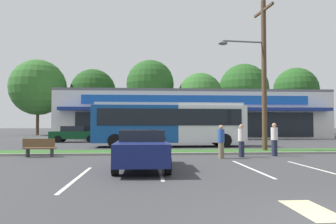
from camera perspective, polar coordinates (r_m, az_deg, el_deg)
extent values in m
cube|color=#2D5B23|center=(19.14, 6.64, -7.04)|extent=(56.00, 2.20, 0.12)
cube|color=gray|center=(17.95, 7.37, -7.37)|extent=(56.00, 0.24, 0.12)
cube|color=silver|center=(10.63, -15.89, -11.27)|extent=(0.12, 4.80, 0.01)
cube|color=silver|center=(12.00, -1.53, -10.29)|extent=(0.12, 4.80, 0.01)
cube|color=silver|center=(12.79, 14.52, -9.71)|extent=(0.12, 4.80, 0.01)
cube|color=silver|center=(13.45, 25.05, -9.20)|extent=(0.12, 4.80, 0.01)
cube|color=beige|center=(7.19, 24.28, -15.66)|extent=(0.70, 1.60, 0.01)
cube|color=silver|center=(40.75, 4.00, -0.77)|extent=(31.51, 10.99, 5.32)
cube|color=black|center=(35.27, 5.26, -2.29)|extent=(26.47, 0.08, 2.77)
cube|color=navy|center=(34.65, 5.43, 0.53)|extent=(29.62, 1.40, 0.35)
cube|color=#1959AD|center=(35.33, 5.26, 2.21)|extent=(25.21, 0.16, 0.96)
cube|color=slate|center=(40.91, 3.99, 3.17)|extent=(31.51, 10.99, 0.30)
cylinder|color=#473323|center=(51.56, -22.28, -1.61)|extent=(0.44, 0.44, 4.05)
sphere|color=#2D6026|center=(51.85, -22.20, 4.10)|extent=(8.34, 8.34, 8.34)
cylinder|color=#473323|center=(51.33, -13.29, -1.66)|extent=(0.44, 0.44, 4.12)
sphere|color=#1E4719|center=(51.57, -13.24, 3.57)|extent=(7.06, 7.06, 7.06)
cylinder|color=#473323|center=(49.20, -3.21, -1.10)|extent=(0.44, 0.44, 5.15)
sphere|color=#23511E|center=(49.58, -3.20, 5.06)|extent=(7.33, 7.33, 7.33)
cylinder|color=#473323|center=(48.62, 5.79, -2.04)|extent=(0.44, 0.44, 3.52)
sphere|color=#2D6026|center=(48.81, 5.77, 3.02)|extent=(6.78, 6.78, 6.78)
cylinder|color=#473323|center=(52.03, 13.45, -1.52)|extent=(0.44, 0.44, 4.38)
sphere|color=#23511E|center=(52.33, 13.40, 4.10)|extent=(7.85, 7.85, 7.85)
cylinder|color=#473323|center=(56.79, 21.95, -1.35)|extent=(0.44, 0.44, 4.63)
sphere|color=#23511E|center=(57.07, 21.88, 3.72)|extent=(7.27, 7.27, 7.27)
cylinder|color=#4C3826|center=(20.32, 16.79, 6.22)|extent=(0.30, 0.30, 9.25)
cube|color=#4C3826|center=(21.28, 16.67, 17.01)|extent=(0.37, 2.40, 0.14)
cylinder|color=#59595B|center=(20.19, 13.34, 12.14)|extent=(2.60, 0.35, 0.10)
ellipsoid|color=#59595B|center=(19.69, 9.78, 12.02)|extent=(0.56, 0.32, 0.24)
cube|color=#144793|center=(23.81, -5.88, -2.13)|extent=(6.21, 2.66, 2.70)
cube|color=silver|center=(24.39, 7.42, -2.12)|extent=(5.09, 2.64, 2.70)
cube|color=silver|center=(23.95, 0.18, 1.33)|extent=(10.80, 2.49, 0.20)
cube|color=black|center=(22.61, 0.49, -0.91)|extent=(10.31, 0.25, 1.19)
cube|color=black|center=(25.07, 13.12, -1.34)|extent=(0.10, 2.17, 1.51)
cylinder|color=black|center=(25.75, 8.70, -4.78)|extent=(1.01, 0.32, 1.00)
cylinder|color=black|center=(23.48, 10.07, -5.03)|extent=(1.01, 0.32, 1.00)
cylinder|color=black|center=(25.05, -1.99, -4.88)|extent=(1.01, 0.32, 1.00)
cylinder|color=black|center=(22.71, -1.67, -5.17)|extent=(1.01, 0.32, 1.00)
cylinder|color=black|center=(25.07, -9.07, -4.85)|extent=(1.01, 0.32, 1.00)
cylinder|color=black|center=(22.73, -9.48, -5.14)|extent=(1.01, 0.32, 1.00)
cube|color=brown|center=(17.81, -21.91, -6.02)|extent=(1.60, 0.45, 0.06)
cube|color=brown|center=(17.60, -22.09, -5.15)|extent=(1.60, 0.06, 0.44)
cube|color=#333338|center=(17.65, -20.03, -6.81)|extent=(0.08, 0.36, 0.45)
cube|color=#333338|center=(18.02, -23.77, -6.66)|extent=(0.08, 0.36, 0.45)
cube|color=navy|center=(12.17, -4.65, -6.89)|extent=(1.84, 4.68, 0.75)
cube|color=black|center=(12.37, -4.63, -4.15)|extent=(1.62, 2.10, 0.40)
cylinder|color=black|center=(10.80, -0.03, -9.51)|extent=(0.22, 0.64, 0.64)
cylinder|color=black|center=(10.82, -9.43, -9.47)|extent=(0.22, 0.64, 0.64)
cylinder|color=black|center=(13.67, -0.89, -7.95)|extent=(0.22, 0.64, 0.64)
cylinder|color=black|center=(13.69, -8.28, -7.92)|extent=(0.22, 0.64, 0.64)
cube|color=black|center=(31.28, 7.89, -4.04)|extent=(4.42, 1.87, 0.66)
cube|color=black|center=(31.31, 8.28, -2.94)|extent=(1.99, 1.65, 0.54)
cylinder|color=black|center=(30.17, 5.69, -4.74)|extent=(0.64, 0.22, 0.64)
cylinder|color=black|center=(31.92, 5.15, -4.60)|extent=(0.64, 0.22, 0.64)
cylinder|color=black|center=(30.75, 10.74, -4.67)|extent=(0.64, 0.22, 0.64)
cylinder|color=black|center=(32.47, 9.94, -4.53)|extent=(0.64, 0.22, 0.64)
cube|color=#B7B7BC|center=(30.35, -4.04, -4.05)|extent=(4.21, 1.84, 0.72)
cube|color=black|center=(30.34, -3.64, -2.98)|extent=(1.90, 1.62, 0.42)
cylinder|color=black|center=(29.52, -6.59, -4.80)|extent=(0.64, 0.22, 0.64)
cylinder|color=black|center=(31.27, -6.44, -4.65)|extent=(0.64, 0.22, 0.64)
cylinder|color=black|center=(29.52, -1.50, -4.81)|extent=(0.64, 0.22, 0.64)
cylinder|color=black|center=(31.27, -1.64, -4.66)|extent=(0.64, 0.22, 0.64)
cube|color=#0C3F1E|center=(30.97, -16.08, -3.97)|extent=(4.60, 1.78, 0.69)
cube|color=black|center=(31.01, -16.48, -2.87)|extent=(2.07, 1.56, 0.49)
cylinder|color=black|center=(31.55, -13.22, -4.58)|extent=(0.64, 0.22, 0.64)
cylinder|color=black|center=(29.89, -13.74, -4.72)|extent=(0.64, 0.22, 0.64)
cylinder|color=black|center=(32.13, -18.26, -4.49)|extent=(0.64, 0.22, 0.64)
cylinder|color=black|center=(30.50, -19.04, -4.61)|extent=(0.64, 0.22, 0.64)
cylinder|color=#1E2338|center=(17.93, 18.49, -6.12)|extent=(0.30, 0.30, 0.85)
cylinder|color=silver|center=(17.90, 18.46, -3.70)|extent=(0.35, 0.35, 0.67)
sphere|color=tan|center=(17.89, 18.44, -2.25)|extent=(0.23, 0.23, 0.23)
cylinder|color=#1E2338|center=(16.90, 13.00, -6.48)|extent=(0.29, 0.29, 0.81)
cylinder|color=silver|center=(16.86, 12.98, -4.01)|extent=(0.34, 0.34, 0.64)
sphere|color=tan|center=(16.85, 12.97, -2.54)|extent=(0.22, 0.22, 0.22)
cylinder|color=#726651|center=(16.03, 9.48, -6.78)|extent=(0.28, 0.28, 0.80)
cylinder|color=#264C99|center=(15.99, 9.46, -4.23)|extent=(0.33, 0.33, 0.63)
sphere|color=tan|center=(15.98, 9.45, -2.70)|extent=(0.22, 0.22, 0.22)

